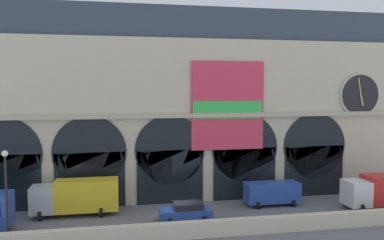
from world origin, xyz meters
TOP-DOWN VIEW (x-y plane):
  - ground_plane at (0.00, 0.00)m, footprint 200.00×200.00m
  - quay_parapet_wall at (0.00, -4.46)m, footprint 90.00×0.70m
  - station_building at (0.03, 7.87)m, footprint 47.08×6.17m
  - box_truck_midwest at (-8.66, 2.86)m, footprint 7.50×2.91m
  - car_center at (0.65, -0.43)m, footprint 4.40×2.22m
  - van_mideast at (9.54, 2.46)m, footprint 5.20×2.48m
  - box_truck_east at (19.52, -0.36)m, footprint 7.50×2.91m
  - street_lamp_quayside at (-12.79, -3.66)m, footprint 0.44×0.44m

SIDE VIEW (x-z plane):
  - ground_plane at x=0.00m, z-range 0.00..0.00m
  - quay_parapet_wall at x=0.00m, z-range 0.00..1.24m
  - car_center at x=0.65m, z-range 0.03..1.58m
  - van_mideast at x=9.54m, z-range 0.15..2.35m
  - box_truck_midwest at x=-8.66m, z-range 0.14..3.26m
  - box_truck_east at x=19.52m, z-range 0.14..3.26m
  - street_lamp_quayside at x=-12.79m, z-range 0.96..7.86m
  - station_building at x=0.03m, z-range -0.22..19.07m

